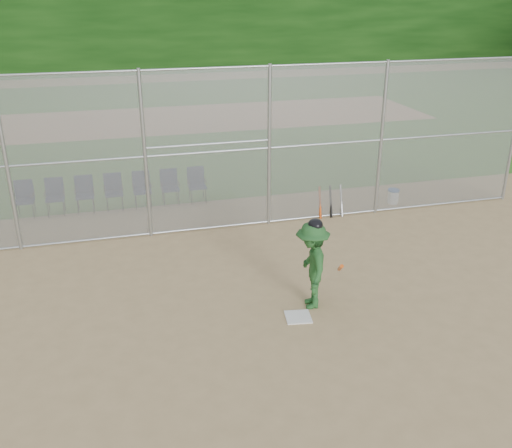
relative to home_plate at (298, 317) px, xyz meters
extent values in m
plane|color=tan|center=(-0.28, -0.51, -0.01)|extent=(100.00, 100.00, 0.00)
plane|color=#2C621D|center=(-0.28, 17.49, 0.00)|extent=(100.00, 100.00, 0.00)
plane|color=tan|center=(-0.28, 17.49, 0.00)|extent=(24.00, 24.00, 0.00)
cube|color=gray|center=(-0.28, 4.49, 1.99)|extent=(16.00, 0.02, 4.00)
cylinder|color=#9EA3A8|center=(-0.28, 4.49, 3.94)|extent=(16.00, 0.05, 0.05)
cube|color=silver|center=(0.00, 0.00, 0.00)|extent=(0.53, 0.53, 0.02)
imported|color=#215323|center=(0.36, 0.36, 0.84)|extent=(0.84, 1.21, 1.71)
ellipsoid|color=black|center=(0.36, 0.36, 1.67)|extent=(0.27, 0.30, 0.23)
cylinder|color=#E15415|center=(0.76, -0.04, 0.94)|extent=(0.33, 0.74, 0.49)
cylinder|color=white|center=(4.52, 5.01, 0.17)|extent=(0.30, 0.30, 0.36)
cylinder|color=#2754AC|center=(4.52, 5.01, 0.37)|extent=(0.32, 0.32, 0.05)
cylinder|color=#D84C14|center=(2.14, 4.53, 0.41)|extent=(0.06, 0.24, 0.84)
cylinder|color=black|center=(2.44, 4.53, 0.41)|extent=(0.06, 0.27, 0.84)
cylinder|color=#B2B2B7|center=(2.74, 4.53, 0.41)|extent=(0.06, 0.30, 0.83)
camera|label=1|loc=(-3.09, -8.54, 5.66)|focal=40.00mm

